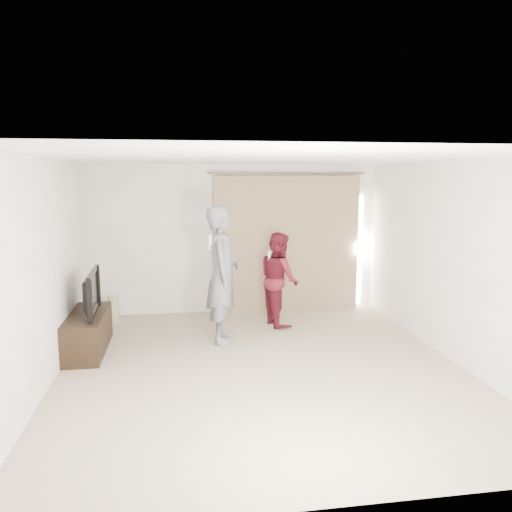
# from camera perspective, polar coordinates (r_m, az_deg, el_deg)

# --- Properties ---
(floor) EXTENTS (5.50, 5.50, 0.00)m
(floor) POSITION_cam_1_polar(r_m,az_deg,el_deg) (6.45, 0.67, -12.61)
(floor) COLOR tan
(floor) RESTS_ON ground
(wall_back) EXTENTS (5.00, 0.04, 2.60)m
(wall_back) POSITION_cam_1_polar(r_m,az_deg,el_deg) (8.78, -2.27, 1.98)
(wall_back) COLOR white
(wall_back) RESTS_ON ground
(wall_left) EXTENTS (0.04, 5.50, 2.60)m
(wall_left) POSITION_cam_1_polar(r_m,az_deg,el_deg) (6.20, -22.77, -1.71)
(wall_left) COLOR white
(wall_left) RESTS_ON ground
(ceiling) EXTENTS (5.00, 5.50, 0.01)m
(ceiling) POSITION_cam_1_polar(r_m,az_deg,el_deg) (6.00, 0.72, 11.15)
(ceiling) COLOR white
(ceiling) RESTS_ON wall_back
(curtain) EXTENTS (2.80, 0.11, 2.46)m
(curtain) POSITION_cam_1_polar(r_m,az_deg,el_deg) (8.88, 3.65, 1.42)
(curtain) COLOR #9E8161
(curtain) RESTS_ON ground
(tv_console) EXTENTS (0.48, 1.37, 0.53)m
(tv_console) POSITION_cam_1_polar(r_m,az_deg,el_deg) (7.31, -18.65, -8.28)
(tv_console) COLOR black
(tv_console) RESTS_ON ground
(tv) EXTENTS (0.18, 1.04, 0.60)m
(tv) POSITION_cam_1_polar(r_m,az_deg,el_deg) (7.16, -18.88, -3.97)
(tv) COLOR black
(tv) RESTS_ON tv_console
(scratching_post) EXTENTS (0.32, 0.32, 0.43)m
(scratching_post) POSITION_cam_1_polar(r_m,az_deg,el_deg) (8.65, -15.97, -6.09)
(scratching_post) COLOR #C3B386
(scratching_post) RESTS_ON ground
(person_man) EXTENTS (0.60, 0.80, 1.98)m
(person_man) POSITION_cam_1_polar(r_m,az_deg,el_deg) (7.18, -3.79, -2.13)
(person_man) COLOR slate
(person_man) RESTS_ON ground
(person_woman) EXTENTS (0.70, 0.83, 1.51)m
(person_woman) POSITION_cam_1_polar(r_m,az_deg,el_deg) (8.04, 2.65, -2.62)
(person_woman) COLOR #58131D
(person_woman) RESTS_ON ground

